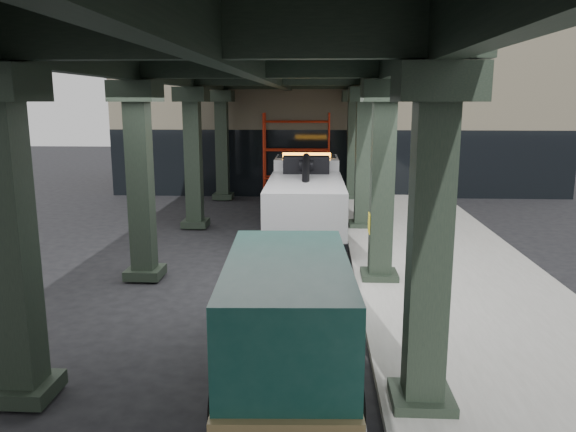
% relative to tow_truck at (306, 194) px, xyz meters
% --- Properties ---
extents(ground, '(90.00, 90.00, 0.00)m').
position_rel_tow_truck_xyz_m(ground, '(-0.62, -7.52, -1.35)').
color(ground, black).
rests_on(ground, ground).
extents(sidewalk, '(5.00, 40.00, 0.15)m').
position_rel_tow_truck_xyz_m(sidewalk, '(3.88, -5.52, -1.27)').
color(sidewalk, gray).
rests_on(sidewalk, ground).
extents(lane_stripe, '(0.12, 38.00, 0.01)m').
position_rel_tow_truck_xyz_m(lane_stripe, '(1.08, -5.52, -1.34)').
color(lane_stripe, silver).
rests_on(lane_stripe, ground).
extents(viaduct, '(7.40, 32.00, 6.40)m').
position_rel_tow_truck_xyz_m(viaduct, '(-1.02, -5.52, 4.11)').
color(viaduct, black).
rests_on(viaduct, ground).
extents(building, '(22.00, 10.00, 8.00)m').
position_rel_tow_truck_xyz_m(building, '(1.38, 12.48, 2.65)').
color(building, '#C6B793').
rests_on(building, ground).
extents(scaffolding, '(3.08, 0.88, 4.00)m').
position_rel_tow_truck_xyz_m(scaffolding, '(-0.62, 7.12, 0.76)').
color(scaffolding, red).
rests_on(scaffolding, ground).
extents(tow_truck, '(2.65, 8.48, 2.76)m').
position_rel_tow_truck_xyz_m(tow_truck, '(0.00, 0.00, 0.00)').
color(tow_truck, black).
rests_on(tow_truck, ground).
extents(towed_van, '(2.30, 5.28, 2.10)m').
position_rel_tow_truck_xyz_m(towed_van, '(-0.04, -10.58, -0.22)').
color(towed_van, '#113F37').
rests_on(towed_van, ground).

